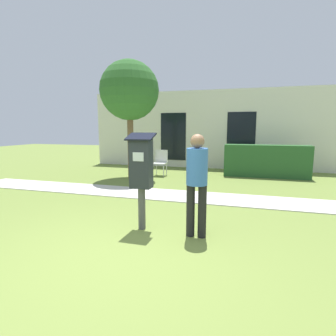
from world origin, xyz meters
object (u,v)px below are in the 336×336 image
(parking_meter, at_px, (141,169))
(outdoor_chair_middle, at_px, (199,161))
(person_standing, at_px, (197,178))
(outdoor_chair_left, at_px, (161,161))

(parking_meter, distance_m, outdoor_chair_middle, 5.03)
(person_standing, relative_size, outdoor_chair_left, 1.76)
(outdoor_chair_left, distance_m, outdoor_chair_middle, 1.35)
(parking_meter, xyz_separation_m, outdoor_chair_left, (-1.22, 4.85, -0.49))
(person_standing, xyz_separation_m, outdoor_chair_left, (-2.14, 4.91, -0.40))
(parking_meter, relative_size, outdoor_chair_left, 1.77)
(person_standing, relative_size, outdoor_chair_middle, 1.76)
(parking_meter, bearing_deg, outdoor_chair_left, 104.07)
(parking_meter, xyz_separation_m, outdoor_chair_middle, (0.12, 5.00, -0.49))
(outdoor_chair_left, bearing_deg, parking_meter, -51.52)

